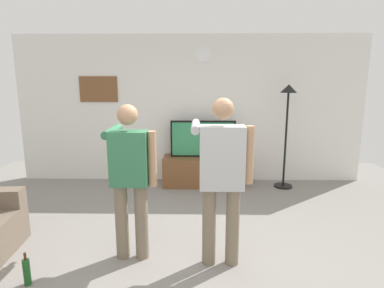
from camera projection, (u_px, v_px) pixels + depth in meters
The scene contains 10 objects.
ground_plane at pixel (183, 265), 3.35m from camera, with size 8.40×8.40×0.00m, color gray.
back_wall at pixel (190, 109), 5.97m from camera, with size 6.40×0.10×2.70m, color silver.
tv_stand at pixel (203, 171), 5.84m from camera, with size 1.43×0.57×0.52m.
television at pixel (203, 139), 5.77m from camera, with size 1.17×0.07×0.66m.
wall_clock at pixel (203, 55), 5.71m from camera, with size 0.27×0.27×0.03m, color white.
framed_picture at pixel (99, 89), 5.88m from camera, with size 0.70×0.04×0.46m, color brown.
floor_lamp at pixel (287, 115), 5.52m from camera, with size 0.32×0.32×1.82m.
person_standing_nearer_lamp at pixel (130, 174), 3.34m from camera, with size 0.57×0.78×1.67m.
person_standing_nearer_couch at pixel (222, 173), 3.20m from camera, with size 0.62×0.78×1.74m.
beverage_bottle at pixel (27, 272), 3.01m from camera, with size 0.07×0.07×0.33m.
Camera 1 is at (0.16, -3.03, 1.92)m, focal length 29.94 mm.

